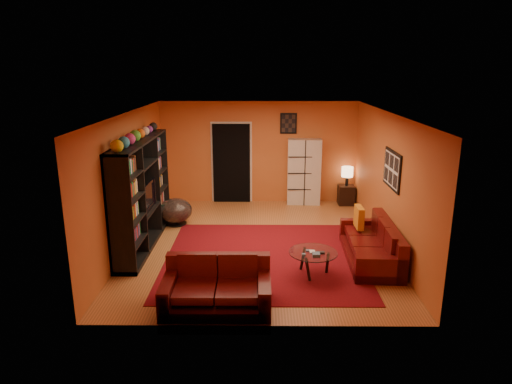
{
  "coord_description": "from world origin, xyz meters",
  "views": [
    {
      "loc": [
        0.03,
        -8.55,
        3.45
      ],
      "look_at": [
        -0.04,
        0.1,
        1.05
      ],
      "focal_mm": 32.0,
      "sensor_mm": 36.0,
      "label": 1
    }
  ],
  "objects_px": {
    "side_table": "(346,195)",
    "storage_cabinet": "(304,172)",
    "bowl_chair": "(176,211)",
    "tv": "(145,196)",
    "sofa": "(375,245)",
    "coffee_table": "(313,255)",
    "entertainment_unit": "(142,193)",
    "table_lamp": "(347,172)",
    "loveseat": "(217,287)"
  },
  "relations": [
    {
      "from": "entertainment_unit",
      "to": "coffee_table",
      "type": "relative_size",
      "value": 3.64
    },
    {
      "from": "entertainment_unit",
      "to": "sofa",
      "type": "distance_m",
      "value": 4.54
    },
    {
      "from": "tv",
      "to": "side_table",
      "type": "distance_m",
      "value": 5.3
    },
    {
      "from": "tv",
      "to": "sofa",
      "type": "xyz_separation_m",
      "value": [
        4.36,
        -0.76,
        -0.7
      ]
    },
    {
      "from": "coffee_table",
      "to": "table_lamp",
      "type": "relative_size",
      "value": 1.7
    },
    {
      "from": "bowl_chair",
      "to": "tv",
      "type": "bearing_deg",
      "value": -107.81
    },
    {
      "from": "storage_cabinet",
      "to": "coffee_table",
      "type": "bearing_deg",
      "value": -89.83
    },
    {
      "from": "side_table",
      "to": "storage_cabinet",
      "type": "bearing_deg",
      "value": 176.29
    },
    {
      "from": "sofa",
      "to": "coffee_table",
      "type": "bearing_deg",
      "value": -149.76
    },
    {
      "from": "entertainment_unit",
      "to": "table_lamp",
      "type": "distance_m",
      "value": 5.29
    },
    {
      "from": "loveseat",
      "to": "bowl_chair",
      "type": "bearing_deg",
      "value": 18.97
    },
    {
      "from": "table_lamp",
      "to": "entertainment_unit",
      "type": "bearing_deg",
      "value": -148.9
    },
    {
      "from": "entertainment_unit",
      "to": "side_table",
      "type": "distance_m",
      "value": 5.34
    },
    {
      "from": "entertainment_unit",
      "to": "side_table",
      "type": "xyz_separation_m",
      "value": [
        4.53,
        2.73,
        -0.8
      ]
    },
    {
      "from": "storage_cabinet",
      "to": "side_table",
      "type": "relative_size",
      "value": 3.36
    },
    {
      "from": "entertainment_unit",
      "to": "sofa",
      "type": "height_order",
      "value": "entertainment_unit"
    },
    {
      "from": "sofa",
      "to": "storage_cabinet",
      "type": "height_order",
      "value": "storage_cabinet"
    },
    {
      "from": "entertainment_unit",
      "to": "side_table",
      "type": "height_order",
      "value": "entertainment_unit"
    },
    {
      "from": "table_lamp",
      "to": "storage_cabinet",
      "type": "bearing_deg",
      "value": 176.29
    },
    {
      "from": "sofa",
      "to": "coffee_table",
      "type": "xyz_separation_m",
      "value": [
        -1.2,
        -0.63,
        0.09
      ]
    },
    {
      "from": "entertainment_unit",
      "to": "storage_cabinet",
      "type": "bearing_deg",
      "value": 39.17
    },
    {
      "from": "loveseat",
      "to": "bowl_chair",
      "type": "relative_size",
      "value": 2.17
    },
    {
      "from": "bowl_chair",
      "to": "table_lamp",
      "type": "distance_m",
      "value": 4.43
    },
    {
      "from": "coffee_table",
      "to": "storage_cabinet",
      "type": "height_order",
      "value": "storage_cabinet"
    },
    {
      "from": "sofa",
      "to": "entertainment_unit",
      "type": "bearing_deg",
      "value": 172.54
    },
    {
      "from": "bowl_chair",
      "to": "side_table",
      "type": "bearing_deg",
      "value": 21.04
    },
    {
      "from": "storage_cabinet",
      "to": "loveseat",
      "type": "bearing_deg",
      "value": -105.4
    },
    {
      "from": "sofa",
      "to": "side_table",
      "type": "xyz_separation_m",
      "value": [
        0.12,
        3.5,
        -0.04
      ]
    },
    {
      "from": "sofa",
      "to": "storage_cabinet",
      "type": "relative_size",
      "value": 1.24
    },
    {
      "from": "side_table",
      "to": "table_lamp",
      "type": "distance_m",
      "value": 0.59
    },
    {
      "from": "entertainment_unit",
      "to": "loveseat",
      "type": "height_order",
      "value": "entertainment_unit"
    },
    {
      "from": "tv",
      "to": "table_lamp",
      "type": "bearing_deg",
      "value": -58.52
    },
    {
      "from": "tv",
      "to": "storage_cabinet",
      "type": "distance_m",
      "value": 4.4
    },
    {
      "from": "side_table",
      "to": "table_lamp",
      "type": "relative_size",
      "value": 1.03
    },
    {
      "from": "entertainment_unit",
      "to": "tv",
      "type": "bearing_deg",
      "value": -11.82
    },
    {
      "from": "loveseat",
      "to": "storage_cabinet",
      "type": "xyz_separation_m",
      "value": [
        1.76,
        5.21,
        0.56
      ]
    },
    {
      "from": "sofa",
      "to": "bowl_chair",
      "type": "relative_size",
      "value": 2.85
    },
    {
      "from": "storage_cabinet",
      "to": "bowl_chair",
      "type": "xyz_separation_m",
      "value": [
        -3.01,
        -1.65,
        -0.52
      ]
    },
    {
      "from": "entertainment_unit",
      "to": "storage_cabinet",
      "type": "relative_size",
      "value": 1.79
    },
    {
      "from": "loveseat",
      "to": "side_table",
      "type": "height_order",
      "value": "loveseat"
    },
    {
      "from": "entertainment_unit",
      "to": "storage_cabinet",
      "type": "distance_m",
      "value": 4.44
    },
    {
      "from": "storage_cabinet",
      "to": "side_table",
      "type": "height_order",
      "value": "storage_cabinet"
    },
    {
      "from": "storage_cabinet",
      "to": "entertainment_unit",
      "type": "bearing_deg",
      "value": -137.55
    },
    {
      "from": "coffee_table",
      "to": "sofa",
      "type": "bearing_deg",
      "value": 27.8
    },
    {
      "from": "coffee_table",
      "to": "bowl_chair",
      "type": "distance_m",
      "value": 3.78
    },
    {
      "from": "storage_cabinet",
      "to": "bowl_chair",
      "type": "height_order",
      "value": "storage_cabinet"
    },
    {
      "from": "entertainment_unit",
      "to": "loveseat",
      "type": "relative_size",
      "value": 1.89
    },
    {
      "from": "sofa",
      "to": "bowl_chair",
      "type": "distance_m",
      "value": 4.43
    },
    {
      "from": "bowl_chair",
      "to": "table_lamp",
      "type": "height_order",
      "value": "table_lamp"
    },
    {
      "from": "sofa",
      "to": "table_lamp",
      "type": "relative_size",
      "value": 4.31
    }
  ]
}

